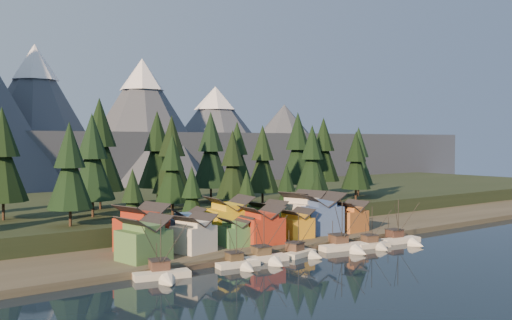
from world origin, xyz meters
TOP-DOWN VIEW (x-y plane):
  - ground at (0.00, 0.00)m, footprint 500.00×500.00m
  - shore_strip at (0.00, 40.00)m, footprint 400.00×50.00m
  - hillside at (0.00, 90.00)m, footprint 420.00×100.00m
  - dock at (0.00, 16.50)m, footprint 80.00×4.00m
  - mountain_ridge at (-4.20, 213.59)m, footprint 560.00×190.00m
  - boat_0 at (-35.26, 11.11)m, footprint 11.41×11.97m
  - boat_1 at (-17.97, 10.60)m, footprint 9.65×10.31m
  - boat_2 at (-10.40, 11.07)m, footprint 10.74×11.43m
  - boat_3 at (-0.28, 11.03)m, footprint 8.93×9.55m
  - boat_4 at (12.61, 10.09)m, footprint 12.81×13.59m
  - boat_5 at (20.31, 8.21)m, footprint 9.14×9.71m
  - boat_6 at (30.63, 7.95)m, footprint 11.81×12.61m
  - house_front_0 at (-33.63, 22.67)m, footprint 10.35×9.94m
  - house_front_1 at (-20.93, 24.24)m, footprint 9.50×9.26m
  - house_front_2 at (-9.36, 24.75)m, footprint 7.41×7.46m
  - house_front_3 at (-2.82, 23.19)m, footprint 9.64×9.27m
  - house_front_4 at (9.05, 24.62)m, footprint 7.43×7.97m
  - house_front_5 at (18.35, 25.49)m, footprint 11.86×11.21m
  - house_front_6 at (27.49, 23.69)m, footprint 8.65×8.25m
  - house_back_0 at (-29.61, 32.06)m, footprint 11.26×10.97m
  - house_back_1 at (-17.28, 33.47)m, footprint 8.99×9.06m
  - house_back_2 at (-6.20, 32.03)m, footprint 11.24×10.54m
  - house_back_3 at (6.61, 32.86)m, footprint 9.25×8.43m
  - house_back_4 at (17.97, 32.02)m, footprint 11.80×11.52m
  - house_back_5 at (27.93, 33.31)m, footprint 9.03×9.14m
  - tree_hill_1 at (-50.00, 68.00)m, footprint 12.22×12.22m
  - tree_hill_2 at (-40.00, 48.00)m, footprint 10.47×10.47m
  - tree_hill_3 at (-30.00, 60.00)m, footprint 11.67×11.67m
  - tree_hill_4 at (-22.00, 75.00)m, footprint 13.91×13.91m
  - tree_hill_5 at (-12.00, 50.00)m, footprint 9.32×9.32m
  - tree_hill_6 at (-4.00, 65.00)m, footprint 11.75×11.75m
  - tree_hill_7 at (6.00, 48.00)m, footprint 9.87×9.87m
  - tree_hill_8 at (14.00, 72.00)m, footprint 12.59×12.59m
  - tree_hill_9 at (22.00, 55.00)m, footprint 10.65×10.65m
  - tree_hill_10 at (30.00, 80.00)m, footprint 11.45×11.45m
  - tree_hill_11 at (38.00, 50.00)m, footprint 10.71×10.71m
  - tree_hill_12 at (46.00, 66.00)m, footprint 12.81×12.81m
  - tree_hill_13 at (56.00, 48.00)m, footprint 9.94×9.94m
  - tree_hill_14 at (64.00, 72.00)m, footprint 12.28×12.28m
  - tree_hill_15 at (0.00, 82.00)m, footprint 12.67×12.67m
  - tree_hill_17 at (68.00, 58.00)m, footprint 10.68×10.68m
  - tree_shore_0 at (-28.00, 40.00)m, footprint 7.72×7.72m
  - tree_shore_1 at (-12.00, 40.00)m, footprint 7.77×7.77m
  - tree_shore_2 at (5.00, 40.00)m, footprint 7.13×7.13m
  - tree_shore_3 at (19.00, 40.00)m, footprint 7.72×7.72m
  - tree_shore_4 at (31.00, 40.00)m, footprint 6.69×6.69m

SIDE VIEW (x-z plane):
  - ground at x=0.00m, z-range 0.00..0.00m
  - dock at x=0.00m, z-range 0.00..1.00m
  - shore_strip at x=0.00m, z-range 0.00..1.50m
  - boat_1 at x=-17.97m, z-range -3.31..7.26m
  - boat_5 at x=20.31m, z-range -3.34..7.76m
  - boat_6 at x=30.63m, z-range -3.89..8.32m
  - boat_2 at x=-10.40m, z-range -3.71..8.18m
  - boat_3 at x=-0.28m, z-range -3.35..7.95m
  - boat_4 at x=12.61m, z-range -4.13..8.73m
  - boat_0 at x=-35.26m, z-range -3.86..8.47m
  - hillside at x=0.00m, z-range 0.00..6.00m
  - house_front_2 at x=-9.36m, z-range 1.67..8.27m
  - house_front_4 at x=9.05m, z-range 1.68..8.93m
  - house_front_6 at x=27.49m, z-range 1.71..9.78m
  - house_front_1 at x=-20.93m, z-range 1.71..9.93m
  - house_back_1 at x=-17.28m, z-range 1.71..10.16m
  - house_back_3 at x=6.61m, z-range 1.72..10.30m
  - house_front_3 at x=-2.82m, z-range 1.73..10.68m
  - house_front_0 at x=-33.63m, z-range 1.73..10.81m
  - house_back_5 at x=27.93m, z-range 1.74..11.38m
  - house_back_0 at x=-29.61m, z-range 1.76..12.12m
  - house_front_5 at x=18.35m, z-range 1.76..12.17m
  - house_back_4 at x=17.97m, z-range 1.77..12.42m
  - house_back_2 at x=-6.20m, z-range 1.77..12.49m
  - tree_shore_4 at x=31.00m, z-range 2.22..17.80m
  - tree_shore_2 at x=5.00m, z-range 2.27..18.86m
  - tree_shore_3 at x=19.00m, z-range 2.33..20.31m
  - tree_shore_0 at x=-28.00m, z-range 2.33..20.31m
  - tree_shore_1 at x=-12.00m, z-range 2.34..20.45m
  - tree_hill_5 at x=-12.00m, z-range 7.01..28.71m
  - tree_hill_7 at x=6.00m, z-range 7.07..30.07m
  - tree_hill_13 at x=56.00m, z-range 7.08..30.23m
  - tree_hill_2 at x=-40.00m, z-range 7.14..31.54m
  - tree_hill_9 at x=22.00m, z-range 7.16..31.96m
  - tree_hill_17 at x=68.00m, z-range 7.16..32.05m
  - tree_hill_11 at x=38.00m, z-range 7.16..32.12m
  - tree_hill_10 at x=30.00m, z-range 7.25..33.93m
  - tree_hill_3 at x=-30.00m, z-range 7.27..34.45m
  - tree_hill_6 at x=-4.00m, z-range 7.28..34.65m
  - tree_hill_1 at x=-50.00m, z-range 7.33..35.79m
  - tree_hill_14 at x=64.00m, z-range 7.34..35.95m
  - tree_hill_8 at x=14.00m, z-range 7.37..36.71m
  - tree_hill_15 at x=0.00m, z-range 7.38..36.91m
  - tree_hill_12 at x=46.00m, z-range 7.40..37.24m
  - tree_hill_4 at x=-22.00m, z-range 7.52..39.91m
  - mountain_ridge at x=-4.20m, z-range -18.94..71.06m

